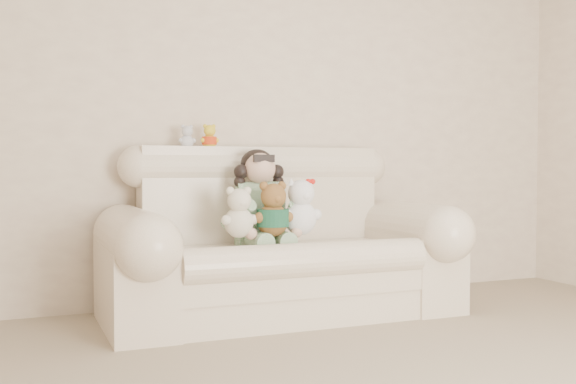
{
  "coord_description": "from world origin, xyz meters",
  "views": [
    {
      "loc": [
        -1.69,
        -1.72,
        0.89
      ],
      "look_at": [
        -0.19,
        1.9,
        0.75
      ],
      "focal_mm": 41.64,
      "sensor_mm": 36.0,
      "label": 1
    }
  ],
  "objects_px": {
    "white_cat": "(300,201)",
    "cream_teddy": "(239,207)",
    "seated_child": "(260,196)",
    "brown_teddy": "(273,204)",
    "sofa": "(282,230)"
  },
  "relations": [
    {
      "from": "white_cat",
      "to": "cream_teddy",
      "type": "bearing_deg",
      "value": -172.46
    },
    {
      "from": "seated_child",
      "to": "brown_teddy",
      "type": "bearing_deg",
      "value": -84.43
    },
    {
      "from": "sofa",
      "to": "cream_teddy",
      "type": "height_order",
      "value": "sofa"
    },
    {
      "from": "white_cat",
      "to": "sofa",
      "type": "bearing_deg",
      "value": 123.76
    },
    {
      "from": "seated_child",
      "to": "white_cat",
      "type": "xyz_separation_m",
      "value": [
        0.18,
        -0.21,
        -0.02
      ]
    },
    {
      "from": "brown_teddy",
      "to": "cream_teddy",
      "type": "distance_m",
      "value": 0.2
    },
    {
      "from": "seated_child",
      "to": "white_cat",
      "type": "relative_size",
      "value": 1.52
    },
    {
      "from": "seated_child",
      "to": "brown_teddy",
      "type": "distance_m",
      "value": 0.23
    },
    {
      "from": "white_cat",
      "to": "cream_teddy",
      "type": "distance_m",
      "value": 0.39
    },
    {
      "from": "cream_teddy",
      "to": "brown_teddy",
      "type": "bearing_deg",
      "value": 21.44
    },
    {
      "from": "brown_teddy",
      "to": "cream_teddy",
      "type": "bearing_deg",
      "value": -170.18
    },
    {
      "from": "sofa",
      "to": "cream_teddy",
      "type": "distance_m",
      "value": 0.38
    },
    {
      "from": "brown_teddy",
      "to": "white_cat",
      "type": "relative_size",
      "value": 0.94
    },
    {
      "from": "sofa",
      "to": "seated_child",
      "type": "height_order",
      "value": "sofa"
    },
    {
      "from": "white_cat",
      "to": "seated_child",
      "type": "bearing_deg",
      "value": 136.66
    }
  ]
}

